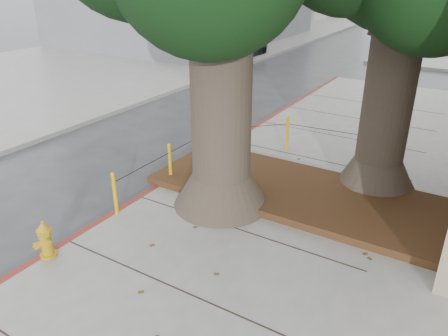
# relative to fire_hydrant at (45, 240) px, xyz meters

# --- Properties ---
(ground) EXTENTS (140.00, 140.00, 0.00)m
(ground) POSITION_rel_fire_hydrant_xyz_m (1.90, 0.50, -0.49)
(ground) COLOR #28282B
(ground) RESTS_ON ground
(sidewalk_opposite) EXTENTS (14.00, 60.00, 0.15)m
(sidewalk_opposite) POSITION_rel_fire_hydrant_xyz_m (-12.10, 10.50, -0.42)
(sidewalk_opposite) COLOR slate
(sidewalk_opposite) RESTS_ON ground
(curb_red) EXTENTS (0.14, 26.00, 0.16)m
(curb_red) POSITION_rel_fire_hydrant_xyz_m (-0.10, 3.00, -0.42)
(curb_red) COLOR maroon
(curb_red) RESTS_ON ground
(planter_bed) EXTENTS (6.40, 2.60, 0.16)m
(planter_bed) POSITION_rel_fire_hydrant_xyz_m (2.80, 4.40, -0.26)
(planter_bed) COLOR black
(planter_bed) RESTS_ON sidewalk_main
(bollard_ring) EXTENTS (3.79, 5.39, 0.95)m
(bollard_ring) POSITION_rel_fire_hydrant_xyz_m (1.04, 4.87, 0.17)
(bollard_ring) COLOR #DCA00C
(bollard_ring) RESTS_ON sidewalk_main
(fire_hydrant) EXTENTS (0.38, 0.38, 0.70)m
(fire_hydrant) POSITION_rel_fire_hydrant_xyz_m (0.00, 0.00, 0.00)
(fire_hydrant) COLOR gold
(fire_hydrant) RESTS_ON sidewalk_main
(car_dark) EXTENTS (1.86, 4.32, 1.24)m
(car_dark) POSITION_rel_fire_hydrant_xyz_m (-6.46, 18.12, 0.13)
(car_dark) COLOR black
(car_dark) RESTS_ON ground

